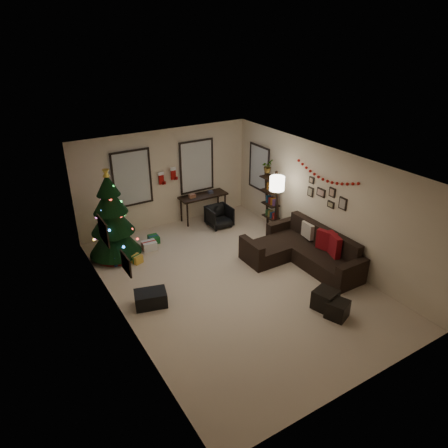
{
  "coord_description": "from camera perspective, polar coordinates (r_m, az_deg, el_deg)",
  "views": [
    {
      "loc": [
        -4.24,
        -6.49,
        5.19
      ],
      "look_at": [
        0.1,
        0.6,
        1.15
      ],
      "focal_mm": 33.31,
      "sensor_mm": 36.0,
      "label": 1
    }
  ],
  "objects": [
    {
      "name": "desk",
      "position": [
        11.93,
        -2.88,
        3.6
      ],
      "size": [
        1.4,
        0.5,
        0.75
      ],
      "color": "black",
      "rests_on": "floor"
    },
    {
      "name": "pillow_cream",
      "position": [
        10.31,
        11.41,
        -0.87
      ],
      "size": [
        0.15,
        0.39,
        0.38
      ],
      "primitive_type": "cube",
      "rotation": [
        0.0,
        0.0,
        -0.12
      ],
      "color": "#BBAB98",
      "rests_on": "sofa"
    },
    {
      "name": "pillow_red_b",
      "position": [
        9.91,
        13.87,
        -2.24
      ],
      "size": [
        0.27,
        0.49,
        0.47
      ],
      "primitive_type": "cube",
      "rotation": [
        0.0,
        0.0,
        0.32
      ],
      "color": "maroon",
      "rests_on": "sofa"
    },
    {
      "name": "window_back_right",
      "position": [
        11.8,
        -3.8,
        7.91
      ],
      "size": [
        1.05,
        0.06,
        1.5
      ],
      "color": "#728CB2",
      "rests_on": "wall_back"
    },
    {
      "name": "art_map",
      "position": [
        8.43,
        -16.23,
        -0.92
      ],
      "size": [
        0.04,
        0.6,
        0.5
      ],
      "color": "black",
      "rests_on": "wall_left"
    },
    {
      "name": "desk_chair",
      "position": [
        11.62,
        -0.65,
        1.04
      ],
      "size": [
        0.59,
        0.55,
        0.6
      ],
      "primitive_type": "imported",
      "rotation": [
        0.0,
        0.0,
        -0.01
      ],
      "color": "black",
      "rests_on": "floor"
    },
    {
      "name": "wall_back",
      "position": [
        11.51,
        -8.04,
        6.18
      ],
      "size": [
        5.0,
        0.0,
        5.0
      ],
      "primitive_type": "plane",
      "rotation": [
        1.57,
        0.0,
        0.0
      ],
      "color": "beige",
      "rests_on": "floor"
    },
    {
      "name": "presents",
      "position": [
        10.55,
        -12.43,
        -3.5
      ],
      "size": [
        1.5,
        1.01,
        0.28
      ],
      "rotation": [
        0.0,
        0.0,
        -0.22
      ],
      "color": "silver",
      "rests_on": "floor"
    },
    {
      "name": "window_back_left",
      "position": [
        11.1,
        -12.53,
        6.15
      ],
      "size": [
        1.05,
        0.06,
        1.5
      ],
      "color": "#728CB2",
      "rests_on": "wall_back"
    },
    {
      "name": "storage_bin",
      "position": [
        8.67,
        -10.02,
        -10.04
      ],
      "size": [
        0.72,
        0.58,
        0.32
      ],
      "primitive_type": "cube",
      "rotation": [
        0.0,
        0.0,
        -0.27
      ],
      "color": "black",
      "rests_on": "floor"
    },
    {
      "name": "ceiling",
      "position": [
        8.14,
        1.62,
        8.1
      ],
      "size": [
        7.0,
        7.0,
        0.0
      ],
      "primitive_type": "plane",
      "rotation": [
        3.14,
        0.0,
        0.0
      ],
      "color": "white",
      "rests_on": "floor"
    },
    {
      "name": "bookshelf",
      "position": [
        11.37,
        6.49,
        3.29
      ],
      "size": [
        0.3,
        0.52,
        1.75
      ],
      "color": "black",
      "rests_on": "floor"
    },
    {
      "name": "floor_lamp",
      "position": [
        10.47,
        7.26,
        4.95
      ],
      "size": [
        0.37,
        0.37,
        1.77
      ],
      "rotation": [
        0.0,
        0.0,
        0.3
      ],
      "color": "black",
      "rests_on": "floor"
    },
    {
      "name": "stocking_right",
      "position": [
        11.42,
        -6.95,
        6.9
      ],
      "size": [
        0.2,
        0.05,
        0.36
      ],
      "color": "#990F0C",
      "rests_on": "wall_back"
    },
    {
      "name": "floor",
      "position": [
        9.33,
        1.42,
        -7.89
      ],
      "size": [
        7.0,
        7.0,
        0.0
      ],
      "primitive_type": "plane",
      "color": "beige",
      "rests_on": "ground"
    },
    {
      "name": "ottoman_far",
      "position": [
        8.51,
        15.29,
        -11.23
      ],
      "size": [
        0.5,
        0.5,
        0.36
      ],
      "primitive_type": "cube",
      "rotation": [
        0.0,
        0.0,
        0.38
      ],
      "color": "black",
      "rests_on": "floor"
    },
    {
      "name": "wall_right",
      "position": [
        10.11,
        13.51,
        2.86
      ],
      "size": [
        0.0,
        7.0,
        7.0
      ],
      "primitive_type": "plane",
      "rotation": [
        1.57,
        0.0,
        -1.57
      ],
      "color": "beige",
      "rests_on": "floor"
    },
    {
      "name": "stocking_left",
      "position": [
        11.39,
        -8.59,
        6.25
      ],
      "size": [
        0.2,
        0.05,
        0.36
      ],
      "color": "#990F0C",
      "rests_on": "wall_back"
    },
    {
      "name": "gallery",
      "position": [
        9.97,
        13.85,
        3.87
      ],
      "size": [
        0.03,
        1.25,
        0.54
      ],
      "color": "black",
      "rests_on": "wall_right"
    },
    {
      "name": "window_right_wall",
      "position": [
        11.85,
        4.89,
        7.68
      ],
      "size": [
        0.06,
        0.9,
        1.3
      ],
      "color": "#728CB2",
      "rests_on": "wall_right"
    },
    {
      "name": "christmas_tree",
      "position": [
        10.17,
        -15.1,
        0.4
      ],
      "size": [
        1.25,
        1.25,
        2.32
      ],
      "rotation": [
        0.0,
        0.0,
        0.43
      ],
      "color": "black",
      "rests_on": "floor"
    },
    {
      "name": "pillow_red_a",
      "position": [
        9.77,
        14.79,
        -2.76
      ],
      "size": [
        0.28,
        0.52,
        0.5
      ],
      "primitive_type": "cube",
      "rotation": [
        0.0,
        0.0,
        -0.32
      ],
      "color": "maroon",
      "rests_on": "sofa"
    },
    {
      "name": "garland",
      "position": [
        9.83,
        13.78,
        6.5
      ],
      "size": [
        0.08,
        1.9,
        0.3
      ],
      "primitive_type": null,
      "color": "#A5140C",
      "rests_on": "wall_right"
    },
    {
      "name": "wall_front",
      "position": [
        6.46,
        19.03,
        -12.27
      ],
      "size": [
        5.0,
        0.0,
        5.0
      ],
      "primitive_type": "plane",
      "rotation": [
        -1.57,
        0.0,
        0.0
      ],
      "color": "beige",
      "rests_on": "floor"
    },
    {
      "name": "wall_left",
      "position": [
        7.74,
        -14.29,
        -4.73
      ],
      "size": [
        0.0,
        7.0,
        7.0
      ],
      "primitive_type": "plane",
      "rotation": [
        1.57,
        0.0,
        1.57
      ],
      "color": "beige",
      "rests_on": "floor"
    },
    {
      "name": "potted_plant",
      "position": [
        11.23,
        5.97,
        8.11
      ],
      "size": [
        0.52,
        0.51,
        0.43
      ],
      "primitive_type": "imported",
      "rotation": [
        0.0,
        0.0,
        0.67
      ],
      "color": "#4C4C4C",
      "rests_on": "bookshelf"
    },
    {
      "name": "ottoman_near",
      "position": [
        8.68,
        13.71,
        -10.03
      ],
      "size": [
        0.53,
        0.53,
        0.4
      ],
      "primitive_type": "cube",
      "rotation": [
        0.0,
        0.0,
        0.28
      ],
      "color": "black",
      "rests_on": "floor"
    },
    {
      "name": "sofa",
      "position": [
        10.09,
        10.72,
        -3.72
      ],
      "size": [
        1.79,
        2.61,
        0.85
      ],
      "color": "black",
      "rests_on": "floor"
    },
    {
      "name": "art_abstract",
      "position": [
        7.39,
        -13.3,
        -5.33
      ],
      "size": [
        0.04,
        0.45,
        0.35
      ],
      "color": "black",
      "rests_on": "wall_left"
    }
  ]
}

